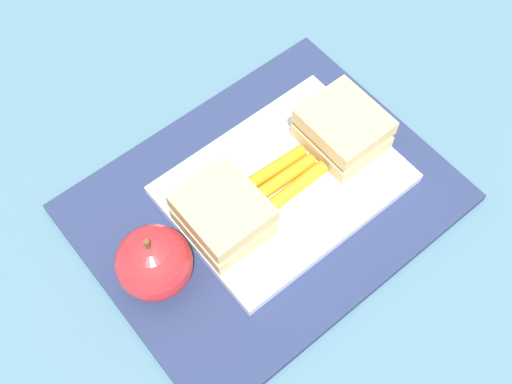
{
  "coord_description": "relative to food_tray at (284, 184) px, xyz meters",
  "views": [
    {
      "loc": [
        0.2,
        0.23,
        0.58
      ],
      "look_at": [
        0.01,
        0.0,
        0.04
      ],
      "focal_mm": 44.5,
      "sensor_mm": 36.0,
      "label": 1
    }
  ],
  "objects": [
    {
      "name": "apple",
      "position": [
        0.16,
        0.0,
        0.03
      ],
      "size": [
        0.07,
        0.07,
        0.08
      ],
      "color": "red",
      "rests_on": "lunchbag_mat"
    },
    {
      "name": "carrot_sticks_bundle",
      "position": [
        -0.0,
        0.0,
        0.01
      ],
      "size": [
        0.08,
        0.04,
        0.02
      ],
      "color": "orange",
      "rests_on": "food_tray"
    },
    {
      "name": "lunchbag_mat",
      "position": [
        0.03,
        0.0,
        -0.01
      ],
      "size": [
        0.36,
        0.28,
        0.01
      ],
      "primitive_type": "cube",
      "color": "navy",
      "rests_on": "ground_plane"
    },
    {
      "name": "sandwich_half_left",
      "position": [
        -0.08,
        0.0,
        0.03
      ],
      "size": [
        0.07,
        0.08,
        0.04
      ],
      "color": "tan",
      "rests_on": "food_tray"
    },
    {
      "name": "food_tray",
      "position": [
        0.0,
        0.0,
        0.0
      ],
      "size": [
        0.23,
        0.17,
        0.01
      ],
      "primitive_type": "cube",
      "color": "white",
      "rests_on": "lunchbag_mat"
    },
    {
      "name": "sandwich_half_right",
      "position": [
        0.08,
        0.0,
        0.03
      ],
      "size": [
        0.07,
        0.08,
        0.04
      ],
      "color": "tan",
      "rests_on": "food_tray"
    },
    {
      "name": "ground_plane",
      "position": [
        0.03,
        0.0,
        -0.02
      ],
      "size": [
        2.4,
        2.4,
        0.0
      ],
      "primitive_type": "plane",
      "color": "#42667A"
    }
  ]
}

